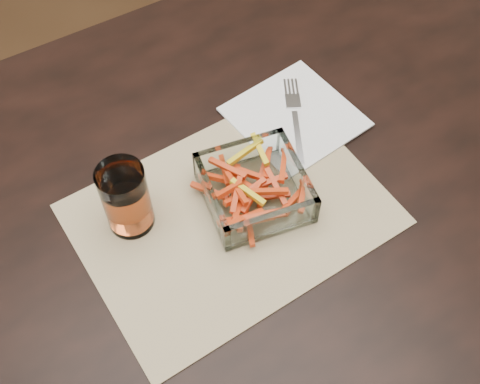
# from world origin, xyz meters

# --- Properties ---
(dining_table) EXTENTS (1.60, 0.90, 0.75)m
(dining_table) POSITION_xyz_m (0.00, 0.00, 0.66)
(dining_table) COLOR black
(dining_table) RESTS_ON ground
(placemat) EXTENTS (0.46, 0.35, 0.00)m
(placemat) POSITION_xyz_m (-0.06, -0.05, 0.75)
(placemat) COLOR tan
(placemat) RESTS_ON dining_table
(glass_bowl) EXTENTS (0.17, 0.17, 0.06)m
(glass_bowl) POSITION_xyz_m (-0.02, -0.05, 0.78)
(glass_bowl) COLOR white
(glass_bowl) RESTS_ON placemat
(tumbler) EXTENTS (0.07, 0.07, 0.12)m
(tumbler) POSITION_xyz_m (-0.20, 0.01, 0.81)
(tumbler) COLOR white
(tumbler) RESTS_ON placemat
(napkin) EXTENTS (0.21, 0.21, 0.00)m
(napkin) POSITION_xyz_m (0.13, 0.06, 0.76)
(napkin) COLOR white
(napkin) RESTS_ON placemat
(fork) EXTENTS (0.10, 0.17, 0.00)m
(fork) POSITION_xyz_m (0.12, 0.06, 0.76)
(fork) COLOR silver
(fork) RESTS_ON napkin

